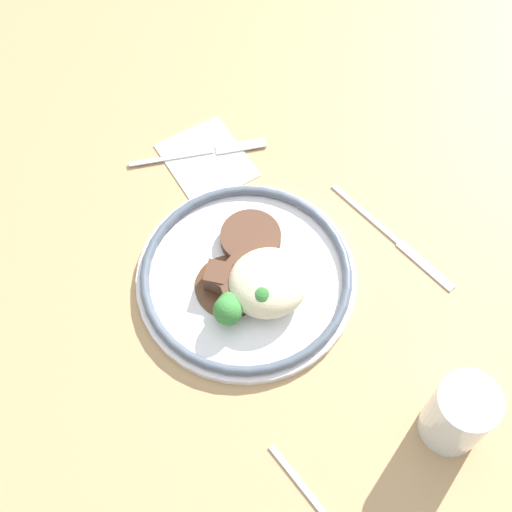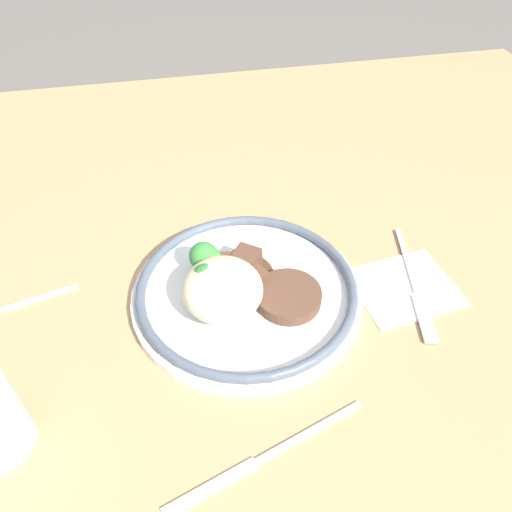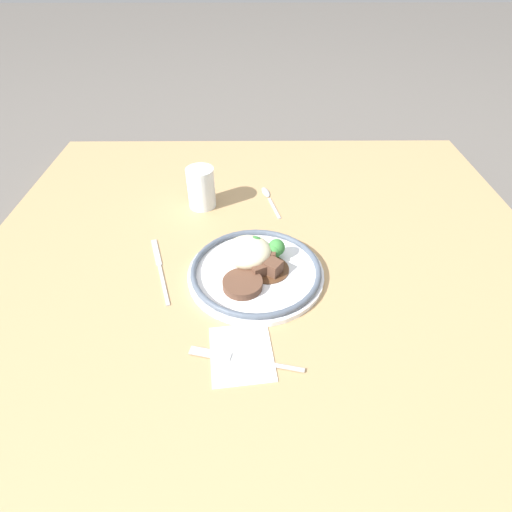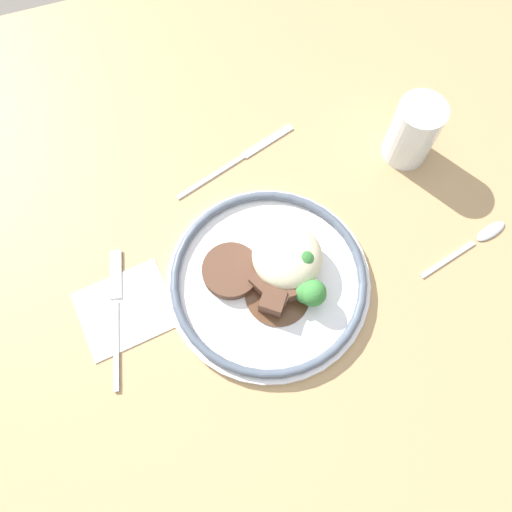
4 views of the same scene
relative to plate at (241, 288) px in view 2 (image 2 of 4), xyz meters
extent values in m
plane|color=#5B5651|center=(-0.05, -0.02, -0.05)|extent=(8.00, 8.00, 0.00)
cube|color=tan|center=(-0.05, -0.02, -0.04)|extent=(1.42, 1.27, 0.04)
cube|color=white|center=(-0.20, 0.02, -0.02)|extent=(0.13, 0.12, 0.00)
cylinder|color=white|center=(-0.01, 0.00, -0.01)|extent=(0.28, 0.28, 0.01)
torus|color=#4C5666|center=(-0.01, 0.00, 0.00)|extent=(0.27, 0.27, 0.01)
ellipsoid|color=beige|center=(0.02, 0.01, 0.02)|extent=(0.09, 0.10, 0.05)
cylinder|color=brown|center=(-0.05, 0.02, 0.00)|extent=(0.08, 0.08, 0.02)
cylinder|color=#51331E|center=(0.00, -0.03, -0.01)|extent=(0.09, 0.09, 0.00)
cube|color=brown|center=(0.00, -0.03, 0.01)|extent=(0.04, 0.04, 0.03)
cube|color=brown|center=(-0.01, -0.04, 0.01)|extent=(0.04, 0.04, 0.03)
cube|color=brown|center=(0.02, -0.03, 0.01)|extent=(0.03, 0.03, 0.03)
cube|color=brown|center=(-0.01, 0.00, 0.01)|extent=(0.04, 0.04, 0.03)
cube|color=brown|center=(-0.02, -0.01, 0.01)|extent=(0.04, 0.04, 0.03)
cylinder|color=#669E51|center=(0.04, 0.00, 0.00)|extent=(0.01, 0.01, 0.02)
sphere|color=#387F38|center=(0.04, 0.00, 0.02)|extent=(0.04, 0.04, 0.04)
cylinder|color=#669E51|center=(0.04, -0.04, 0.00)|extent=(0.01, 0.01, 0.01)
sphere|color=#387F38|center=(0.04, -0.04, 0.02)|extent=(0.04, 0.04, 0.04)
cylinder|color=#669E51|center=(0.03, -0.04, 0.00)|extent=(0.01, 0.01, 0.01)
sphere|color=#387F38|center=(0.03, -0.04, 0.02)|extent=(0.03, 0.03, 0.03)
cube|color=#ADADB2|center=(-0.23, -0.02, -0.02)|extent=(0.03, 0.12, 0.00)
cube|color=#ADADB2|center=(-0.20, 0.08, -0.02)|extent=(0.03, 0.07, 0.00)
cube|color=#ADADB2|center=(-0.03, 0.19, -0.02)|extent=(0.12, 0.05, 0.00)
cube|color=#ADADB2|center=(0.07, 0.22, -0.02)|extent=(0.09, 0.04, 0.00)
cube|color=#ADADB2|center=(0.24, -0.05, -0.02)|extent=(0.10, 0.03, 0.00)
camera|label=1|loc=(0.37, -0.16, 0.79)|focal=50.00mm
camera|label=2|loc=(0.07, 0.40, 0.44)|focal=35.00mm
camera|label=3|loc=(-0.61, 0.00, 0.54)|focal=28.00mm
camera|label=4|loc=(-0.09, -0.21, 0.64)|focal=35.00mm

